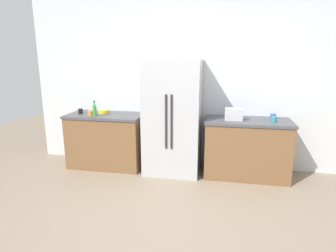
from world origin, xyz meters
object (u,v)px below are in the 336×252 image
at_px(toaster, 234,114).
at_px(cup_d, 81,111).
at_px(bottle_a, 95,110).
at_px(cup_a, 91,113).
at_px(refrigerator, 173,117).
at_px(cup_c, 274,119).
at_px(bowl_a, 104,112).
at_px(cup_b, 273,116).

bearing_deg(toaster, cup_d, 179.25).
relative_size(toaster, bottle_a, 1.04).
distance_m(toaster, cup_a, 2.24).
relative_size(refrigerator, cup_a, 21.06).
height_order(cup_a, cup_d, cup_d).
height_order(refrigerator, cup_c, refrigerator).
bearing_deg(bottle_a, toaster, 3.13).
bearing_deg(bowl_a, bottle_a, -98.62).
bearing_deg(cup_b, refrigerator, -172.62).
relative_size(toaster, bowl_a, 1.50).
relative_size(toaster, cup_a, 3.07).
relative_size(cup_a, cup_b, 0.99).
relative_size(bottle_a, cup_b, 2.93).
distance_m(toaster, cup_d, 2.47).
bearing_deg(cup_d, cup_a, -22.42).
height_order(bottle_a, cup_c, bottle_a).
xyz_separation_m(bottle_a, cup_c, (2.72, 0.10, -0.06)).
distance_m(bottle_a, bowl_a, 0.27).
bearing_deg(toaster, cup_c, -1.90).
height_order(refrigerator, bottle_a, refrigerator).
bearing_deg(cup_c, bowl_a, 176.64).
bearing_deg(cup_d, refrigerator, 0.10).
bearing_deg(cup_d, cup_b, 3.72).
bearing_deg(cup_a, toaster, 1.61).
bearing_deg(cup_b, cup_c, -96.31).
bearing_deg(cup_d, bottle_a, -24.82).
bearing_deg(cup_d, cup_c, -0.97).
distance_m(refrigerator, cup_c, 1.49).
relative_size(cup_b, cup_d, 1.04).
relative_size(refrigerator, cup_d, 21.85).
relative_size(cup_a, cup_d, 1.04).
xyz_separation_m(refrigerator, cup_a, (-1.32, -0.10, 0.04)).
height_order(toaster, bowl_a, toaster).
xyz_separation_m(cup_b, cup_d, (-3.07, -0.20, 0.00)).
bearing_deg(toaster, refrigerator, 177.81).
bearing_deg(cup_c, cup_a, -179.10).
bearing_deg(bowl_a, toaster, -3.75).
height_order(bottle_a, cup_d, bottle_a).
xyz_separation_m(toaster, cup_d, (-2.47, 0.03, -0.05)).
xyz_separation_m(toaster, bowl_a, (-2.11, 0.14, -0.06)).
height_order(toaster, cup_d, toaster).
relative_size(cup_d, bowl_a, 0.47).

